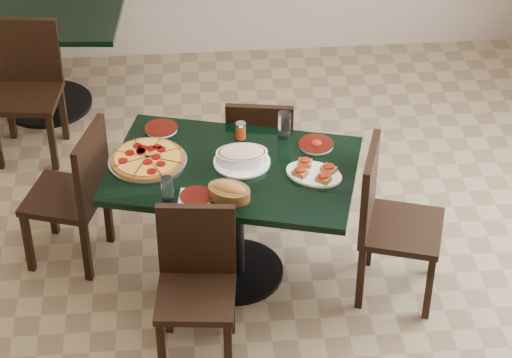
{
  "coord_description": "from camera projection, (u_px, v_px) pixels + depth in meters",
  "views": [
    {
      "loc": [
        -0.28,
        -4.23,
        3.83
      ],
      "look_at": [
        0.09,
        0.0,
        0.74
      ],
      "focal_mm": 70.0,
      "sensor_mm": 36.0,
      "label": 1
    }
  ],
  "objects": [
    {
      "name": "side_plate_near",
      "position": [
        196.0,
        196.0,
        5.1
      ],
      "size": [
        0.17,
        0.17,
        0.02
      ],
      "rotation": [
        0.0,
        0.0,
        -0.27
      ],
      "color": "white",
      "rests_on": "main_table"
    },
    {
      "name": "lasagna_casserole",
      "position": [
        242.0,
        156.0,
        5.33
      ],
      "size": [
        0.31,
        0.31,
        0.09
      ],
      "rotation": [
        0.0,
        0.0,
        -0.02
      ],
      "color": "white",
      "rests_on": "main_table"
    },
    {
      "name": "bruschetta_platter",
      "position": [
        314.0,
        172.0,
        5.25
      ],
      "size": [
        0.37,
        0.34,
        0.05
      ],
      "rotation": [
        0.0,
        0.0,
        -0.55
      ],
      "color": "white",
      "rests_on": "main_table"
    },
    {
      "name": "side_plate_far_r",
      "position": [
        316.0,
        144.0,
        5.48
      ],
      "size": [
        0.19,
        0.19,
        0.03
      ],
      "rotation": [
        0.0,
        0.0,
        -0.04
      ],
      "color": "white",
      "rests_on": "main_table"
    },
    {
      "name": "floor",
      "position": [
        240.0,
        285.0,
        5.68
      ],
      "size": [
        5.5,
        5.5,
        0.0
      ],
      "primitive_type": "plane",
      "color": "olive",
      "rests_on": "ground"
    },
    {
      "name": "chair_far",
      "position": [
        261.0,
        151.0,
        5.95
      ],
      "size": [
        0.45,
        0.45,
        0.84
      ],
      "rotation": [
        0.0,
        0.0,
        2.98
      ],
      "color": "black",
      "rests_on": "floor"
    },
    {
      "name": "chair_left",
      "position": [
        77.0,
        189.0,
        5.59
      ],
      "size": [
        0.52,
        0.52,
        0.89
      ],
      "rotation": [
        0.0,
        0.0,
        -1.89
      ],
      "color": "black",
      "rests_on": "floor"
    },
    {
      "name": "pepper_shaker",
      "position": [
        241.0,
        130.0,
        5.52
      ],
      "size": [
        0.06,
        0.06,
        0.1
      ],
      "color": "#AB4112",
      "rests_on": "main_table"
    },
    {
      "name": "water_glass_a",
      "position": [
        284.0,
        125.0,
        5.51
      ],
      "size": [
        0.07,
        0.07,
        0.16
      ],
      "primitive_type": "cylinder",
      "color": "silver",
      "rests_on": "main_table"
    },
    {
      "name": "main_table",
      "position": [
        234.0,
        195.0,
        5.43
      ],
      "size": [
        1.48,
        1.15,
        0.75
      ],
      "rotation": [
        0.0,
        0.0,
        -0.27
      ],
      "color": "black",
      "rests_on": "floor"
    },
    {
      "name": "chair_right",
      "position": [
        387.0,
        216.0,
        5.36
      ],
      "size": [
        0.54,
        0.54,
        0.92
      ],
      "rotation": [
        0.0,
        0.0,
        1.26
      ],
      "color": "black",
      "rests_on": "floor"
    },
    {
      "name": "pepperoni_pizza",
      "position": [
        147.0,
        159.0,
        5.35
      ],
      "size": [
        0.43,
        0.43,
        0.04
      ],
      "rotation": [
        0.0,
        0.0,
        -0.39
      ],
      "color": "silver",
      "rests_on": "main_table"
    },
    {
      "name": "back_table",
      "position": [
        39.0,
        41.0,
        6.94
      ],
      "size": [
        1.24,
        0.95,
        0.75
      ],
      "rotation": [
        0.0,
        0.0,
        -0.09
      ],
      "color": "black",
      "rests_on": "floor"
    },
    {
      "name": "bread_basket",
      "position": [
        229.0,
        191.0,
        5.08
      ],
      "size": [
        0.27,
        0.24,
        0.1
      ],
      "rotation": [
        0.0,
        0.0,
        -0.47
      ],
      "color": "brown",
      "rests_on": "main_table"
    },
    {
      "name": "back_chair_near",
      "position": [
        28.0,
        81.0,
        6.52
      ],
      "size": [
        0.47,
        0.47,
        0.91
      ],
      "rotation": [
        0.0,
        0.0,
        -0.12
      ],
      "color": "black",
      "rests_on": "floor"
    },
    {
      "name": "side_plate_far_l",
      "position": [
        161.0,
        128.0,
        5.61
      ],
      "size": [
        0.19,
        0.19,
        0.02
      ],
      "rotation": [
        0.0,
        0.0,
        -0.53
      ],
      "color": "white",
      "rests_on": "main_table"
    },
    {
      "name": "napkin_setting",
      "position": [
        195.0,
        198.0,
        5.1
      ],
      "size": [
        0.19,
        0.19,
        0.01
      ],
      "rotation": [
        0.0,
        0.0,
        -0.15
      ],
      "color": "white",
      "rests_on": "main_table"
    },
    {
      "name": "water_glass_b",
      "position": [
        167.0,
        189.0,
        5.05
      ],
      "size": [
        0.06,
        0.06,
        0.13
      ],
      "primitive_type": "cylinder",
      "color": "silver",
      "rests_on": "main_table"
    },
    {
      "name": "chair_near",
      "position": [
        196.0,
        277.0,
        5.03
      ],
      "size": [
        0.43,
        0.43,
        0.84
      ],
      "rotation": [
        0.0,
        0.0,
        -0.11
      ],
      "color": "black",
      "rests_on": "floor"
    }
  ]
}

